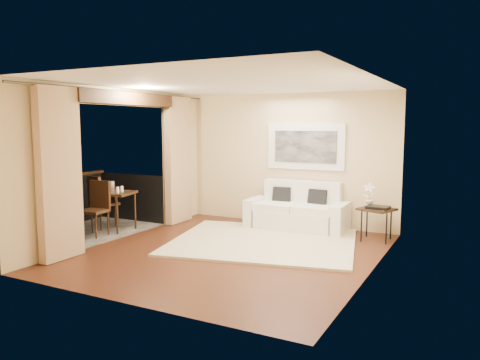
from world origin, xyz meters
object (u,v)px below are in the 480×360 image
Objects in this scene: orchid at (369,195)px; ice_bucket at (111,186)px; sofa at (298,213)px; side_table at (377,211)px; balcony_chair_near at (97,204)px; bistro_table at (116,196)px; balcony_chair_far at (99,198)px.

orchid reaches higher than ice_bucket.
sofa is 9.87× the size of ice_bucket.
side_table is at bearing 16.74° from ice_bucket.
balcony_chair_near is at bearing -146.33° from sofa.
ice_bucket reaches higher than bistro_table.
ice_bucket is at bearing -133.03° from balcony_chair_far.
sofa is 4.54× the size of orchid.
ice_bucket is (0.21, 0.12, 0.24)m from balcony_chair_far.
balcony_chair_near is 5.09× the size of ice_bucket.
ice_bucket is (-0.14, 0.53, 0.26)m from balcony_chair_near.
ice_bucket is (-0.16, 0.05, 0.18)m from bistro_table.
orchid is (1.40, -0.09, 0.47)m from sofa.
side_table is at bearing -8.64° from sofa.
balcony_chair_near is at bearing 148.73° from balcony_chair_far.
side_table is at bearing 17.88° from bistro_table.
side_table is 5.32m from balcony_chair_far.
sofa reaches higher than side_table.
balcony_chair_near is (-4.73, -1.99, 0.06)m from side_table.
sofa is 1.59m from side_table.
balcony_chair_far reaches higher than ice_bucket.
balcony_chair_near is at bearing -74.72° from ice_bucket.
balcony_chair_near is (0.35, -0.41, -0.03)m from balcony_chair_far.
side_table is 0.91× the size of bistro_table.
sofa reaches higher than bistro_table.
balcony_chair_far is at bearing -162.72° from side_table.
balcony_chair_near is at bearing -92.33° from bistro_table.
bistro_table is at bearing -152.42° from sofa.
side_table is 1.58× the size of orchid.
bistro_table is at bearing -162.12° from side_table.
orchid reaches higher than balcony_chair_near.
bistro_table is at bearing 80.82° from balcony_chair_near.
bistro_table is 0.38m from balcony_chair_far.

